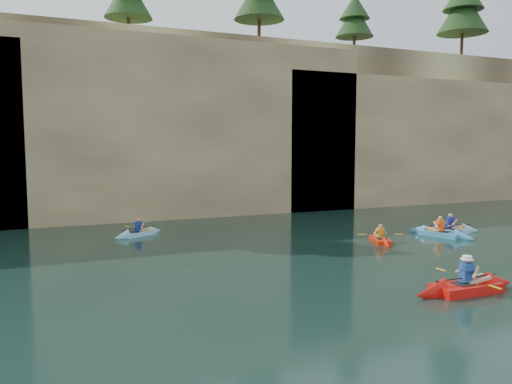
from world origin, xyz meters
name	(u,v)px	position (x,y,z in m)	size (l,w,h in m)	color
ground	(374,369)	(0.00, 0.00, 0.00)	(160.00, 160.00, 0.00)	black
cliff	(131,125)	(0.00, 30.00, 6.00)	(70.00, 16.00, 12.00)	tan
cliff_slab_center	(183,126)	(2.00, 22.60, 5.70)	(24.00, 2.40, 11.40)	tan
cliff_slab_east	(433,140)	(22.00, 22.60, 4.92)	(26.00, 2.40, 9.84)	tan
sea_cave_center	(85,196)	(-4.00, 21.95, 1.60)	(3.50, 1.00, 3.20)	black
sea_cave_east	(301,178)	(10.00, 21.95, 2.25)	(5.00, 1.00, 4.50)	black
main_kayaker	(466,287)	(5.82, 3.26, 0.19)	(3.87, 2.60, 1.44)	red
kayaker_ltblue_near	(450,230)	(13.13, 11.42, 0.16)	(3.28, 2.42, 1.26)	#8EC4ED
kayaker_red_far	(380,239)	(8.33, 10.87, 0.13)	(2.01, 2.94, 1.07)	red
kayaker_ltblue_mid	(139,233)	(-1.85, 16.98, 0.14)	(2.87, 1.97, 1.10)	#8DCBEC
kayaker_blue_east	(440,233)	(12.00, 10.94, 0.15)	(2.36, 3.59, 1.26)	#398BC3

